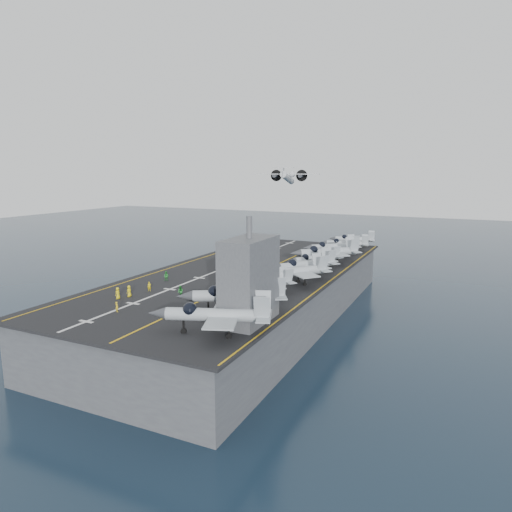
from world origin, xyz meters
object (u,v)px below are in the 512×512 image
at_px(island_superstructure, 249,270).
at_px(fighter_jet_0, 217,314).
at_px(tow_cart_a, 230,289).
at_px(transport_plane, 287,178).

xyz_separation_m(island_superstructure, fighter_jet_0, (-1.51, -6.45, -4.67)).
distance_m(fighter_jet_0, tow_cart_a, 21.73).
distance_m(tow_cart_a, transport_plane, 82.72).
bearing_deg(tow_cart_a, fighter_jet_0, -65.91).
xyz_separation_m(tow_cart_a, transport_plane, (-19.89, 78.17, 18.32)).
distance_m(island_superstructure, transport_plane, 96.99).
bearing_deg(transport_plane, island_superstructure, -71.72).
xyz_separation_m(island_superstructure, tow_cart_a, (-10.33, 13.28, -6.94)).
bearing_deg(island_superstructure, tow_cart_a, 127.87).
bearing_deg(fighter_jet_0, tow_cart_a, 114.09).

